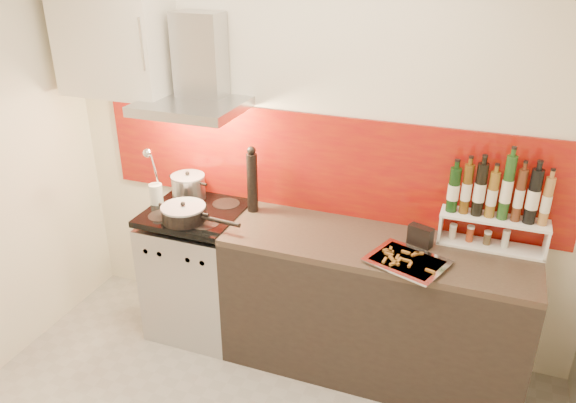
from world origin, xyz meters
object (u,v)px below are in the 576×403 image
at_px(range_stove, 199,271).
at_px(saute_pan, 185,213).
at_px(baking_tray, 407,261).
at_px(pepper_mill, 252,180).
at_px(counter, 373,307).
at_px(stock_pot, 188,187).

distance_m(range_stove, saute_pan, 0.54).
bearing_deg(baking_tray, range_stove, 173.30).
bearing_deg(pepper_mill, counter, -9.18).
distance_m(range_stove, pepper_mill, 0.77).
xyz_separation_m(saute_pan, pepper_mill, (0.33, 0.30, 0.15)).
distance_m(counter, baking_tray, 0.53).
bearing_deg(baking_tray, counter, 139.14).
relative_size(range_stove, pepper_mill, 2.07).
bearing_deg(range_stove, pepper_mill, 22.11).
height_order(range_stove, pepper_mill, pepper_mill).
xyz_separation_m(saute_pan, baking_tray, (1.37, -0.01, -0.04)).
relative_size(range_stove, baking_tray, 1.88).
bearing_deg(saute_pan, range_stove, 97.59).
bearing_deg(counter, stock_pot, 173.86).
height_order(counter, stock_pot, stock_pot).
bearing_deg(stock_pot, saute_pan, -64.73).
height_order(stock_pot, saute_pan, stock_pot).
xyz_separation_m(counter, pepper_mill, (-0.85, 0.14, 0.66)).
distance_m(stock_pot, saute_pan, 0.33).
xyz_separation_m(counter, baking_tray, (0.19, -0.17, 0.47)).
bearing_deg(stock_pot, range_stove, -50.48).
height_order(range_stove, baking_tray, baking_tray).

